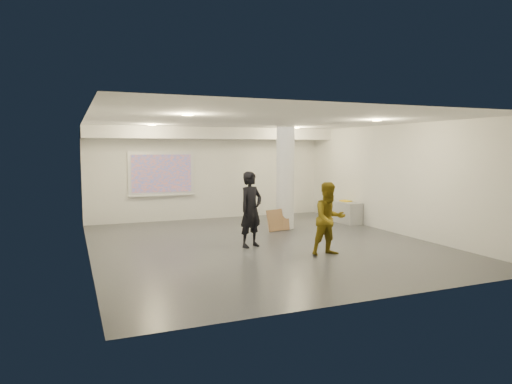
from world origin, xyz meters
name	(u,v)px	position (x,y,z in m)	size (l,w,h in m)	color
floor	(262,244)	(0.00, 0.00, 0.00)	(8.00, 9.00, 0.01)	#3B3E44
ceiling	(262,121)	(0.00, 0.00, 3.00)	(8.00, 9.00, 0.01)	white
wall_back	(209,174)	(0.00, 4.50, 1.50)	(8.00, 0.01, 3.00)	silver
wall_front	(378,204)	(0.00, -4.50, 1.50)	(8.00, 0.01, 3.00)	silver
wall_left	(87,189)	(-4.00, 0.00, 1.50)	(0.01, 9.00, 3.00)	silver
wall_right	(395,179)	(4.00, 0.00, 1.50)	(0.01, 9.00, 3.00)	silver
soffit_band	(214,134)	(0.00, 3.95, 2.82)	(8.00, 1.10, 0.36)	silver
downlight_nw	(152,125)	(-2.20, 2.50, 2.98)	(0.22, 0.22, 0.02)	#E5C97D
downlight_ne	(296,128)	(2.20, 2.50, 2.98)	(0.22, 0.22, 0.02)	#E5C97D
downlight_sw	(187,115)	(-2.20, -1.50, 2.98)	(0.22, 0.22, 0.02)	#E5C97D
downlight_se	(377,120)	(2.20, -1.50, 2.98)	(0.22, 0.22, 0.02)	#E5C97D
column	(285,177)	(1.50, 1.80, 1.50)	(0.52, 0.52, 3.00)	silver
projection_screen	(162,174)	(-1.60, 4.45, 1.53)	(2.10, 0.13, 1.42)	silver
credenza	(346,212)	(3.72, 1.97, 0.33)	(0.48, 1.15, 0.67)	#929598
postit_pad	(346,201)	(3.75, 2.04, 0.69)	(0.25, 0.34, 0.03)	yellow
cardboard_back	(275,220)	(1.05, 1.50, 0.31)	(0.57, 0.05, 0.62)	olive
cardboard_front	(282,222)	(1.28, 1.57, 0.23)	(0.43, 0.04, 0.47)	olive
woman	(251,209)	(-0.37, -0.19, 0.90)	(0.66, 0.43, 1.80)	black
man	(329,219)	(0.90, -1.64, 0.81)	(0.78, 0.61, 1.61)	#7C6512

